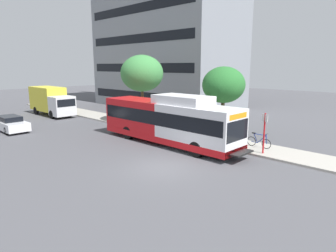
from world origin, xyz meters
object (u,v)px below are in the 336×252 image
(street_tree_mid_block, at_px, (142,73))
(transit_bus, at_px, (168,121))
(bicycle_parked, at_px, (259,141))
(street_tree_near_stop, at_px, (224,85))
(box_truck_background, at_px, (51,100))
(bus_stop_sign_pole, at_px, (264,130))
(parked_car_far_lane, at_px, (10,124))

(street_tree_mid_block, bearing_deg, transit_bus, -117.80)
(bicycle_parked, relative_size, street_tree_near_stop, 0.32)
(street_tree_mid_block, xyz_separation_m, box_truck_background, (-3.82, 11.60, -3.19))
(bus_stop_sign_pole, relative_size, street_tree_near_stop, 0.48)
(bus_stop_sign_pole, distance_m, box_truck_background, 25.10)
(bicycle_parked, distance_m, box_truck_background, 24.39)
(bus_stop_sign_pole, height_order, bicycle_parked, bus_stop_sign_pole)
(parked_car_far_lane, bearing_deg, box_truck_background, 41.37)
(transit_bus, height_order, bus_stop_sign_pole, transit_bus)
(transit_bus, bearing_deg, parked_car_far_lane, 116.35)
(box_truck_background, bearing_deg, bus_stop_sign_pole, -84.91)
(parked_car_far_lane, bearing_deg, transit_bus, -63.65)
(transit_bus, xyz_separation_m, bus_stop_sign_pole, (2.12, -6.37, -0.05))
(transit_bus, relative_size, street_tree_near_stop, 2.25)
(parked_car_far_lane, bearing_deg, bicycle_parked, -62.35)
(street_tree_near_stop, distance_m, box_truck_background, 21.12)
(street_tree_mid_block, xyz_separation_m, parked_car_far_lane, (-10.17, 6.01, -4.27))
(transit_bus, distance_m, street_tree_near_stop, 5.18)
(bus_stop_sign_pole, bearing_deg, transit_bus, 108.37)
(street_tree_near_stop, bearing_deg, transit_bus, 155.04)
(transit_bus, relative_size, box_truck_background, 1.75)
(bus_stop_sign_pole, relative_size, bicycle_parked, 1.48)
(parked_car_far_lane, xyz_separation_m, box_truck_background, (6.35, 5.59, 1.08))
(bus_stop_sign_pole, xyz_separation_m, street_tree_mid_block, (1.59, 13.40, 3.28))
(bicycle_parked, bearing_deg, bus_stop_sign_pole, -142.48)
(transit_bus, bearing_deg, box_truck_background, 90.35)
(transit_bus, height_order, street_tree_near_stop, street_tree_near_stop)
(transit_bus, height_order, bicycle_parked, transit_bus)
(street_tree_near_stop, relative_size, box_truck_background, 0.78)
(street_tree_near_stop, height_order, parked_car_far_lane, street_tree_near_stop)
(street_tree_mid_block, relative_size, box_truck_background, 0.93)
(bicycle_parked, bearing_deg, transit_bus, 120.59)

